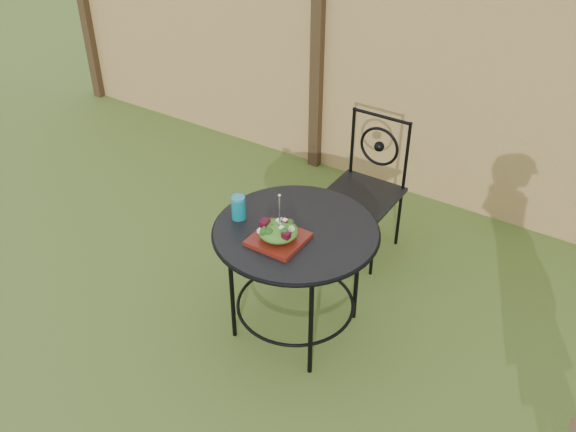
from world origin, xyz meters
name	(u,v)px	position (x,y,z in m)	size (l,w,h in m)	color
ground	(317,398)	(0.00, 0.00, 0.00)	(60.00, 60.00, 0.00)	#284115
fence	(483,93)	(0.00, 2.19, 0.95)	(8.00, 0.12, 1.90)	tan
patio_table	(296,249)	(-0.39, 0.40, 0.59)	(0.92, 0.92, 0.72)	black
patio_chair	(366,184)	(-0.43, 1.34, 0.50)	(0.46, 0.46, 0.95)	black
salad_plate	(278,239)	(-0.41, 0.26, 0.74)	(0.27, 0.27, 0.02)	#500E0B
salad	(278,231)	(-0.41, 0.26, 0.79)	(0.21, 0.21, 0.08)	#235614
fork	(280,211)	(-0.40, 0.26, 0.92)	(0.01, 0.01, 0.18)	silver
drinking_glass	(238,207)	(-0.72, 0.32, 0.79)	(0.08, 0.08, 0.14)	#0C7F92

